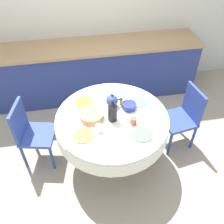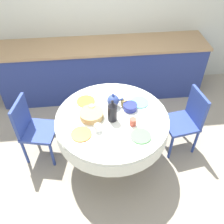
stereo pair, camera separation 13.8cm
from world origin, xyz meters
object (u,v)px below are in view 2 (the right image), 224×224
Objects in this scene: coffee_carafe at (112,111)px; teapot at (113,101)px; chair_left at (186,119)px; chair_right at (33,127)px.

coffee_carafe is 1.41× the size of teapot.
chair_left and chair_right have the same top height.
teapot reaches higher than chair_left.
chair_left is 1.94m from chair_right.
coffee_carafe is (0.96, -0.25, 0.40)m from chair_right.
coffee_carafe is 0.23m from teapot.
chair_left is 1.00× the size of chair_right.
coffee_carafe is (-0.97, -0.19, 0.40)m from chair_left.
chair_left is at bearing -1.95° from teapot.
teapot is (-0.94, 0.03, 0.36)m from chair_left.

